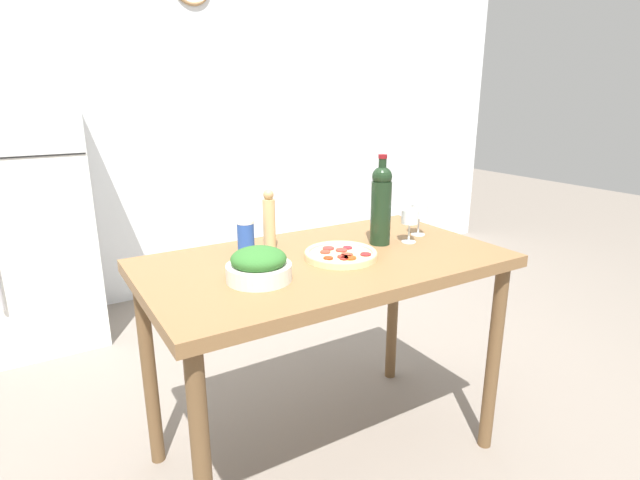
# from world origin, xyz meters

# --- Properties ---
(ground_plane) EXTENTS (14.00, 14.00, 0.00)m
(ground_plane) POSITION_xyz_m (0.00, 0.00, 0.00)
(ground_plane) COLOR slate
(wall_back) EXTENTS (6.40, 0.08, 2.60)m
(wall_back) POSITION_xyz_m (0.00, 2.17, 1.30)
(wall_back) COLOR silver
(wall_back) RESTS_ON ground_plane
(refrigerator) EXTENTS (0.61, 0.67, 1.63)m
(refrigerator) POSITION_xyz_m (-0.92, 1.80, 0.81)
(refrigerator) COLOR white
(refrigerator) RESTS_ON ground_plane
(prep_counter) EXTENTS (1.37, 0.77, 0.89)m
(prep_counter) POSITION_xyz_m (0.00, 0.00, 0.78)
(prep_counter) COLOR brown
(prep_counter) RESTS_ON ground_plane
(wine_bottle) EXTENTS (0.08, 0.08, 0.37)m
(wine_bottle) POSITION_xyz_m (0.29, 0.04, 1.06)
(wine_bottle) COLOR black
(wine_bottle) RESTS_ON prep_counter
(wine_glass_near) EXTENTS (0.07, 0.07, 0.14)m
(wine_glass_near) POSITION_xyz_m (0.41, -0.01, 0.99)
(wine_glass_near) COLOR silver
(wine_glass_near) RESTS_ON prep_counter
(wine_glass_far) EXTENTS (0.07, 0.07, 0.14)m
(wine_glass_far) POSITION_xyz_m (0.52, 0.05, 0.99)
(wine_glass_far) COLOR silver
(wine_glass_far) RESTS_ON prep_counter
(pepper_mill) EXTENTS (0.05, 0.05, 0.25)m
(pepper_mill) POSITION_xyz_m (-0.14, 0.19, 1.00)
(pepper_mill) COLOR tan
(pepper_mill) RESTS_ON prep_counter
(salad_bowl) EXTENTS (0.22, 0.22, 0.11)m
(salad_bowl) POSITION_xyz_m (-0.32, -0.09, 0.94)
(salad_bowl) COLOR silver
(salad_bowl) RESTS_ON prep_counter
(homemade_pizza) EXTENTS (0.28, 0.28, 0.03)m
(homemade_pizza) POSITION_xyz_m (0.05, -0.04, 0.90)
(homemade_pizza) COLOR #DBC189
(homemade_pizza) RESTS_ON prep_counter
(salt_canister) EXTENTS (0.07, 0.07, 0.14)m
(salt_canister) POSITION_xyz_m (-0.24, 0.20, 0.95)
(salt_canister) COLOR #284CA3
(salt_canister) RESTS_ON prep_counter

